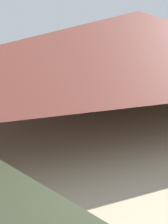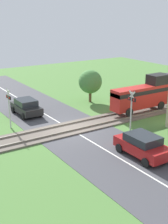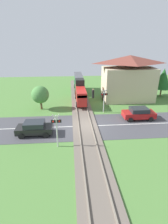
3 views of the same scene
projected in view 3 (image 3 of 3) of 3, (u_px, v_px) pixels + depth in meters
ground_plane at (85, 126)px, 19.93m from camera, size 60.00×60.00×0.00m
road_surface at (85, 126)px, 19.92m from camera, size 48.00×6.40×0.02m
track_bed at (85, 126)px, 19.90m from camera, size 2.80×48.00×0.24m
train at (79, 86)px, 29.46m from camera, size 1.58×12.90×3.18m
car_near_crossing at (35, 128)px, 17.91m from camera, size 3.69×1.86×1.45m
car_far_side at (139, 113)px, 21.46m from camera, size 3.85×1.92×1.48m
crossing_signal_west_approach at (57, 126)px, 15.37m from camera, size 0.90×0.18×3.25m
crossing_signal_east_approach at (104, 98)px, 22.90m from camera, size 0.90×0.18×3.25m
station_building at (128, 79)px, 27.62m from camera, size 8.46×5.00×7.00m
pedestrian_by_station at (93, 94)px, 29.49m from camera, size 0.39×0.39×1.57m
tree_by_station at (163, 79)px, 29.32m from camera, size 2.82×2.82×4.81m
tree_roadside_hedge at (40, 95)px, 24.04m from camera, size 2.41×2.41×3.35m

